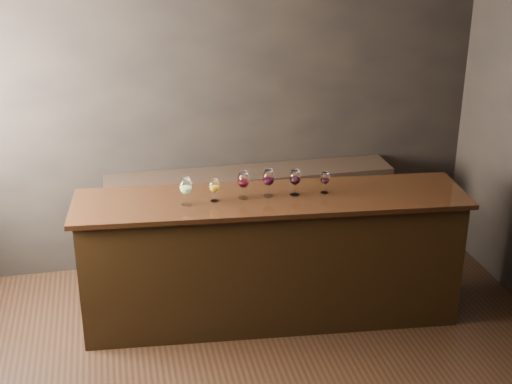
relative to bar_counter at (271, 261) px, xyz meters
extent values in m
cube|color=black|center=(-0.37, 1.15, 0.89)|extent=(5.00, 0.02, 2.80)
cube|color=black|center=(0.00, 0.00, 0.00)|extent=(2.98, 0.89, 1.03)
cube|color=black|center=(0.00, 0.00, 0.53)|extent=(3.08, 0.96, 0.04)
cube|color=black|center=(0.02, 0.93, -0.05)|extent=(2.57, 0.40, 0.93)
cylinder|color=white|center=(-0.66, -0.02, 0.55)|extent=(0.08, 0.08, 0.00)
cylinder|color=white|center=(-0.66, -0.02, 0.60)|extent=(0.01, 0.01, 0.08)
ellipsoid|color=white|center=(-0.66, -0.02, 0.70)|extent=(0.09, 0.09, 0.13)
cylinder|color=white|center=(-0.66, -0.02, 0.76)|extent=(0.07, 0.07, 0.01)
ellipsoid|color=#BED572|center=(-0.66, -0.02, 0.68)|extent=(0.07, 0.07, 0.06)
cylinder|color=white|center=(-0.44, 0.01, 0.55)|extent=(0.06, 0.06, 0.00)
cylinder|color=white|center=(-0.44, 0.01, 0.59)|extent=(0.01, 0.01, 0.07)
ellipsoid|color=white|center=(-0.44, 0.01, 0.68)|extent=(0.07, 0.07, 0.11)
cylinder|color=white|center=(-0.44, 0.01, 0.72)|extent=(0.06, 0.06, 0.01)
ellipsoid|color=orange|center=(-0.44, 0.01, 0.66)|extent=(0.06, 0.06, 0.05)
cylinder|color=white|center=(-0.22, 0.02, 0.55)|extent=(0.08, 0.08, 0.00)
cylinder|color=white|center=(-0.22, 0.02, 0.60)|extent=(0.01, 0.01, 0.08)
ellipsoid|color=white|center=(-0.22, 0.02, 0.70)|extent=(0.09, 0.09, 0.13)
cylinder|color=white|center=(-0.22, 0.02, 0.76)|extent=(0.07, 0.07, 0.01)
ellipsoid|color=black|center=(-0.22, 0.02, 0.68)|extent=(0.07, 0.07, 0.06)
cylinder|color=white|center=(-0.02, 0.02, 0.55)|extent=(0.08, 0.08, 0.00)
cylinder|color=white|center=(-0.02, 0.02, 0.60)|extent=(0.01, 0.01, 0.08)
ellipsoid|color=white|center=(-0.02, 0.02, 0.70)|extent=(0.09, 0.09, 0.13)
cylinder|color=white|center=(-0.02, 0.02, 0.76)|extent=(0.07, 0.07, 0.01)
ellipsoid|color=black|center=(-0.02, 0.02, 0.68)|extent=(0.07, 0.07, 0.06)
cylinder|color=white|center=(0.18, 0.00, 0.55)|extent=(0.07, 0.07, 0.00)
cylinder|color=white|center=(0.18, 0.00, 0.60)|extent=(0.01, 0.01, 0.08)
ellipsoid|color=white|center=(0.18, 0.00, 0.69)|extent=(0.09, 0.09, 0.12)
cylinder|color=white|center=(0.18, 0.00, 0.75)|extent=(0.06, 0.06, 0.01)
ellipsoid|color=black|center=(0.18, 0.00, 0.67)|extent=(0.07, 0.07, 0.06)
cylinder|color=white|center=(0.42, 0.00, 0.55)|extent=(0.06, 0.06, 0.00)
cylinder|color=white|center=(0.42, 0.00, 0.59)|extent=(0.01, 0.01, 0.06)
ellipsoid|color=white|center=(0.42, 0.00, 0.67)|extent=(0.07, 0.07, 0.10)
cylinder|color=white|center=(0.42, 0.00, 0.71)|extent=(0.05, 0.05, 0.01)
ellipsoid|color=black|center=(0.42, 0.00, 0.65)|extent=(0.06, 0.06, 0.05)
camera|label=1|loc=(-1.17, -4.90, 2.66)|focal=50.00mm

